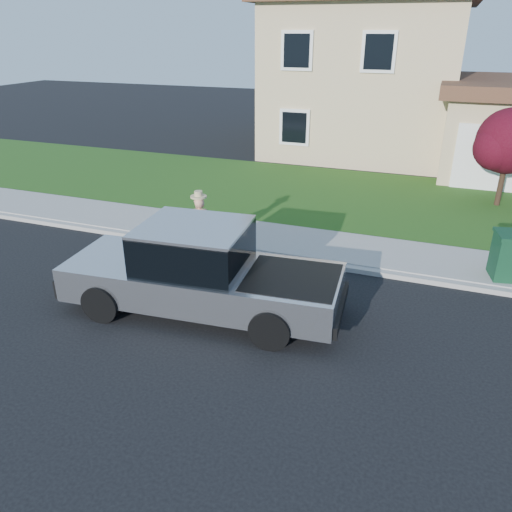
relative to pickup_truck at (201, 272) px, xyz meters
The scene contains 9 objects.
ground 1.03m from the pickup_truck, ahead, with size 80.00×80.00×0.00m, color black.
curb 3.42m from the pickup_truck, 62.57° to the left, with size 40.00×0.20×0.12m, color gray.
sidewalk 4.40m from the pickup_truck, 69.30° to the left, with size 40.00×2.00×0.15m, color gray.
lawn 8.72m from the pickup_truck, 79.86° to the left, with size 40.00×7.00×0.10m, color #1A4413.
house 16.68m from the pickup_truck, 83.60° to the left, with size 14.00×11.30×6.85m.
pickup_truck is the anchor object (origin of this frame).
woman 2.95m from the pickup_truck, 116.50° to the left, with size 0.65×0.54×1.70m.
ornamental_tree 11.32m from the pickup_truck, 56.11° to the left, with size 2.27×2.05×3.12m.
trash_bin 6.99m from the pickup_truck, 30.54° to the left, with size 0.79×0.87×1.09m.
Camera 1 is at (3.67, -8.18, 5.42)m, focal length 35.00 mm.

